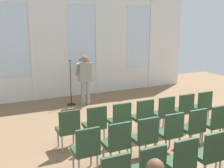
# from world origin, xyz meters

# --- Properties ---
(ground_plane) EXTENTS (15.98, 15.98, 0.00)m
(ground_plane) POSITION_xyz_m (0.00, 0.00, 0.00)
(ground_plane) COLOR #846647
(rear_partition) EXTENTS (9.17, 0.14, 3.85)m
(rear_partition) POSITION_xyz_m (0.03, 6.14, 1.94)
(rear_partition) COLOR silver
(rear_partition) RESTS_ON ground
(speaker) EXTENTS (0.51, 0.69, 1.69)m
(speaker) POSITION_xyz_m (-0.37, 4.79, 0.98)
(speaker) COLOR gray
(speaker) RESTS_ON ground
(mic_stand) EXTENTS (0.28, 0.28, 1.55)m
(mic_stand) POSITION_xyz_m (-0.81, 4.98, 0.34)
(mic_stand) COLOR black
(mic_stand) RESTS_ON ground
(chair_r0_c0) EXTENTS (0.46, 0.44, 0.94)m
(chair_r0_c0) POSITION_xyz_m (-1.90, 1.67, 0.53)
(chair_r0_c0) COLOR #99999E
(chair_r0_c0) RESTS_ON ground
(chair_r0_c1) EXTENTS (0.46, 0.44, 0.94)m
(chair_r0_c1) POSITION_xyz_m (-1.27, 1.67, 0.53)
(chair_r0_c1) COLOR #99999E
(chair_r0_c1) RESTS_ON ground
(chair_r0_c2) EXTENTS (0.46, 0.44, 0.94)m
(chair_r0_c2) POSITION_xyz_m (-0.63, 1.67, 0.53)
(chair_r0_c2) COLOR #99999E
(chair_r0_c2) RESTS_ON ground
(chair_r0_c3) EXTENTS (0.46, 0.44, 0.94)m
(chair_r0_c3) POSITION_xyz_m (0.00, 1.67, 0.53)
(chair_r0_c3) COLOR #99999E
(chair_r0_c3) RESTS_ON ground
(chair_r0_c4) EXTENTS (0.46, 0.44, 0.94)m
(chair_r0_c4) POSITION_xyz_m (0.63, 1.67, 0.53)
(chair_r0_c4) COLOR #99999E
(chair_r0_c4) RESTS_ON ground
(chair_r0_c5) EXTENTS (0.46, 0.44, 0.94)m
(chair_r0_c5) POSITION_xyz_m (1.27, 1.67, 0.53)
(chair_r0_c5) COLOR #99999E
(chair_r0_c5) RESTS_ON ground
(chair_r0_c6) EXTENTS (0.46, 0.44, 0.94)m
(chair_r0_c6) POSITION_xyz_m (1.90, 1.67, 0.53)
(chair_r0_c6) COLOR #99999E
(chair_r0_c6) RESTS_ON ground
(chair_r1_c0) EXTENTS (0.46, 0.44, 0.94)m
(chair_r1_c0) POSITION_xyz_m (-1.90, 0.55, 0.53)
(chair_r1_c0) COLOR #99999E
(chair_r1_c0) RESTS_ON ground
(chair_r1_c1) EXTENTS (0.46, 0.44, 0.94)m
(chair_r1_c1) POSITION_xyz_m (-1.27, 0.55, 0.53)
(chair_r1_c1) COLOR #99999E
(chair_r1_c1) RESTS_ON ground
(chair_r1_c2) EXTENTS (0.46, 0.44, 0.94)m
(chair_r1_c2) POSITION_xyz_m (-0.63, 0.55, 0.53)
(chair_r1_c2) COLOR #99999E
(chair_r1_c2) RESTS_ON ground
(chair_r1_c3) EXTENTS (0.46, 0.44, 0.94)m
(chair_r1_c3) POSITION_xyz_m (0.00, 0.55, 0.53)
(chair_r1_c3) COLOR #99999E
(chair_r1_c3) RESTS_ON ground
(chair_r1_c4) EXTENTS (0.46, 0.44, 0.94)m
(chair_r1_c4) POSITION_xyz_m (0.63, 0.55, 0.53)
(chair_r1_c4) COLOR #99999E
(chair_r1_c4) RESTS_ON ground
(chair_r1_c5) EXTENTS (0.46, 0.44, 0.94)m
(chair_r1_c5) POSITION_xyz_m (1.27, 0.55, 0.53)
(chair_r1_c5) COLOR #99999E
(chair_r1_c5) RESTS_ON ground
(chair_r2_c1) EXTENTS (0.46, 0.44, 0.94)m
(chair_r2_c1) POSITION_xyz_m (-1.27, -0.57, 0.53)
(chair_r2_c1) COLOR #99999E
(chair_r2_c1) RESTS_ON ground
(chair_r2_c2) EXTENTS (0.46, 0.44, 0.94)m
(chair_r2_c2) POSITION_xyz_m (-0.63, -0.57, 0.53)
(chair_r2_c2) COLOR #99999E
(chair_r2_c2) RESTS_ON ground
(chair_r2_c3) EXTENTS (0.46, 0.44, 0.94)m
(chair_r2_c3) POSITION_xyz_m (0.00, -0.57, 0.53)
(chair_r2_c3) COLOR #99999E
(chair_r2_c3) RESTS_ON ground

